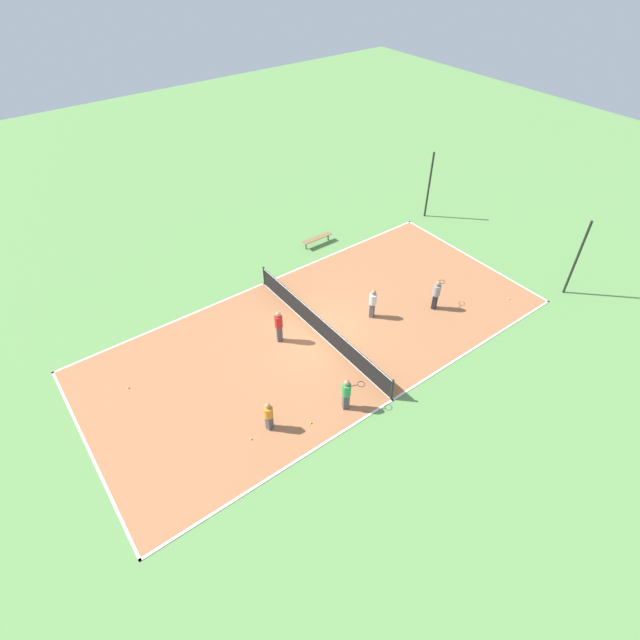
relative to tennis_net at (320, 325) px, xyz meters
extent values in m
plane|color=#60934C|center=(0.00, 0.00, -0.58)|extent=(80.00, 80.00, 0.00)
cube|color=#AD6B42|center=(0.00, 0.00, -0.57)|extent=(10.01, 21.53, 0.02)
cube|color=white|center=(-4.95, 0.00, -0.56)|extent=(0.10, 21.53, 0.00)
cube|color=white|center=(4.95, 0.00, -0.56)|extent=(0.10, 21.53, 0.00)
cube|color=white|center=(0.00, -10.71, -0.56)|extent=(10.01, 0.10, 0.00)
cube|color=white|center=(0.00, 10.71, -0.56)|extent=(10.01, 0.10, 0.00)
cube|color=white|center=(0.00, 0.00, -0.56)|extent=(10.01, 0.10, 0.00)
cylinder|color=black|center=(-4.85, 0.00, -0.01)|extent=(0.10, 0.10, 1.10)
cylinder|color=black|center=(4.85, 0.00, -0.01)|extent=(0.10, 0.10, 1.10)
cube|color=black|center=(0.00, 0.00, -0.03)|extent=(9.71, 0.03, 1.05)
cube|color=white|center=(0.00, 0.00, 0.46)|extent=(9.71, 0.04, 0.06)
cube|color=olive|center=(-6.36, 4.55, -0.15)|extent=(0.36, 1.91, 0.04)
cylinder|color=#4C4C51|center=(-6.36, 3.74, -0.37)|extent=(0.08, 0.08, 0.41)
cylinder|color=#4C4C51|center=(-6.36, 5.35, -0.37)|extent=(0.08, 0.08, 0.41)
cube|color=#4C4C51|center=(0.47, 2.79, -0.16)|extent=(0.30, 0.32, 0.79)
cylinder|color=white|center=(0.47, 2.79, 0.52)|extent=(0.49, 0.49, 0.56)
sphere|color=#A87A56|center=(0.47, 2.79, 0.91)|extent=(0.24, 0.24, 0.24)
cube|color=black|center=(1.84, 5.68, -0.15)|extent=(0.28, 0.31, 0.81)
cylinder|color=gray|center=(1.84, 5.68, 0.54)|extent=(0.46, 0.46, 0.57)
sphere|color=#A87A56|center=(1.84, 5.68, 0.95)|extent=(0.24, 0.24, 0.24)
cylinder|color=#262626|center=(1.72, 5.98, 0.68)|extent=(0.13, 0.27, 0.03)
torus|color=black|center=(1.63, 6.25, 0.68)|extent=(0.39, 0.39, 0.02)
cube|color=#4C4C51|center=(-0.78, -1.73, -0.13)|extent=(0.26, 0.30, 0.85)
cylinder|color=red|center=(-0.78, -1.73, 0.59)|extent=(0.45, 0.45, 0.59)
sphere|color=#A87A56|center=(-0.78, -1.73, 1.01)|extent=(0.25, 0.25, 0.25)
cube|color=#4C4C51|center=(4.10, -1.78, -0.16)|extent=(0.28, 0.31, 0.79)
cylinder|color=green|center=(4.10, -1.78, 0.52)|extent=(0.47, 0.47, 0.56)
sphere|color=#A87A56|center=(4.10, -1.78, 0.91)|extent=(0.24, 0.24, 0.24)
cylinder|color=#262626|center=(4.22, -1.48, 0.66)|extent=(0.13, 0.27, 0.03)
torus|color=black|center=(4.32, -1.22, 0.66)|extent=(0.39, 0.39, 0.02)
cube|color=#4C4C51|center=(3.12, -4.76, -0.20)|extent=(0.26, 0.30, 0.71)
cylinder|color=orange|center=(3.12, -4.76, 0.40)|extent=(0.44, 0.44, 0.50)
sphere|color=#A87A56|center=(3.12, -4.76, 0.75)|extent=(0.21, 0.21, 0.21)
sphere|color=#CCE033|center=(3.16, -5.64, -0.52)|extent=(0.07, 0.07, 0.07)
sphere|color=#CCE033|center=(-2.12, -8.42, -0.52)|extent=(0.07, 0.07, 0.07)
sphere|color=#CCE033|center=(3.64, 9.28, -0.52)|extent=(0.07, 0.07, 0.07)
sphere|color=#CCE033|center=(3.91, -3.37, -0.52)|extent=(0.07, 0.07, 0.07)
cylinder|color=black|center=(-4.96, 12.04, 1.51)|extent=(0.12, 0.12, 4.17)
cylinder|color=black|center=(4.96, 12.04, 1.51)|extent=(0.12, 0.12, 4.17)
camera|label=1|loc=(13.76, -10.29, 15.27)|focal=28.00mm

